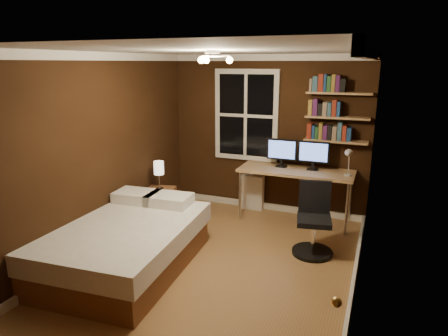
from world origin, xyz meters
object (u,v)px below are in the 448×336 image
at_px(bedside_lamp, 159,175).
at_px(desk_lamp, 348,162).
at_px(bed, 125,244).
at_px(desk, 296,174).
at_px(nightstand, 160,205).
at_px(office_chair, 313,228).
at_px(monitor_left, 282,153).
at_px(monitor_right, 313,156).
at_px(radiator, 252,192).

relative_size(bedside_lamp, desk_lamp, 0.99).
bearing_deg(bed, desk, 50.54).
bearing_deg(desk_lamp, desk, 169.40).
xyz_separation_m(nightstand, bedside_lamp, (0.00, 0.00, 0.47)).
bearing_deg(desk, office_chair, -65.59).
bearing_deg(monitor_left, desk_lamp, -12.72).
height_order(bed, monitor_right, monitor_right).
bearing_deg(bed, radiator, 67.69).
height_order(nightstand, bedside_lamp, bedside_lamp).
bearing_deg(radiator, bedside_lamp, -138.15).
xyz_separation_m(nightstand, desk, (1.91, 0.79, 0.49)).
bearing_deg(radiator, monitor_right, -8.48).
relative_size(radiator, office_chair, 0.62).
xyz_separation_m(desk, monitor_right, (0.23, 0.09, 0.28)).
relative_size(bedside_lamp, office_chair, 0.47).
bearing_deg(bedside_lamp, desk_lamp, 13.76).
bearing_deg(bed, bedside_lamp, 99.68).
xyz_separation_m(nightstand, monitor_left, (1.66, 0.88, 0.77)).
relative_size(monitor_right, desk_lamp, 1.05).
height_order(bed, nightstand, bed).
height_order(bed, radiator, bed).
relative_size(nightstand, monitor_left, 1.11).
distance_m(bed, bedside_lamp, 1.52).
bearing_deg(radiator, desk, -17.05).
bearing_deg(nightstand, monitor_right, 10.15).
height_order(bed, bedside_lamp, bedside_lamp).
relative_size(radiator, monitor_right, 1.24).
bearing_deg(bed, monitor_left, 56.04).
relative_size(nightstand, monitor_right, 1.11).
bearing_deg(radiator, desk_lamp, -13.88).
distance_m(monitor_right, office_chair, 1.30).
bearing_deg(radiator, nightstand, -138.15).
xyz_separation_m(bed, office_chair, (2.01, 1.20, 0.05)).
relative_size(monitor_left, office_chair, 0.50).
relative_size(nightstand, bedside_lamp, 1.18).
bearing_deg(desk, nightstand, -157.42).
relative_size(bed, radiator, 3.74).
bearing_deg(monitor_right, bed, -128.05).
height_order(bedside_lamp, monitor_left, monitor_left).
bearing_deg(nightstand, bed, -88.33).
bearing_deg(monitor_right, nightstand, -157.67).
xyz_separation_m(bed, desk, (1.56, 2.20, 0.45)).
distance_m(monitor_right, desk_lamp, 0.57).
distance_m(bedside_lamp, radiator, 1.60).
distance_m(bedside_lamp, desk_lamp, 2.76).
distance_m(bed, radiator, 2.56).
relative_size(monitor_left, desk_lamp, 1.05).
bearing_deg(desk_lamp, nightstand, -166.24).
relative_size(bed, monitor_left, 4.64).
bearing_deg(nightstand, monitor_left, 15.74).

